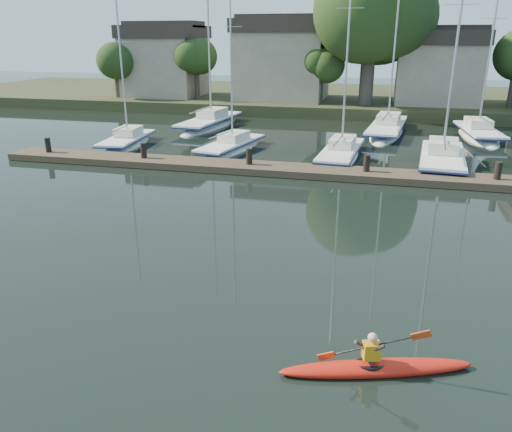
% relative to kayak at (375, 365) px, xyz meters
% --- Properties ---
extents(ground, '(160.00, 160.00, 0.00)m').
position_rel_kayak_xyz_m(ground, '(-3.83, 1.50, -0.16)').
color(ground, black).
rests_on(ground, ground).
extents(kayak, '(4.11, 1.80, 1.33)m').
position_rel_kayak_xyz_m(kayak, '(0.00, 0.00, 0.00)').
color(kayak, red).
rests_on(kayak, ground).
extents(dock, '(34.00, 2.00, 1.80)m').
position_rel_kayak_xyz_m(dock, '(-3.83, 15.50, 0.04)').
color(dock, '#4B3C2B').
rests_on(dock, ground).
extents(sailboat_0, '(2.73, 7.21, 11.17)m').
position_rel_kayak_xyz_m(sailboat_0, '(-16.20, 19.92, -0.34)').
color(sailboat_0, white).
rests_on(sailboat_0, ground).
extents(sailboat_1, '(3.28, 7.84, 12.46)m').
position_rel_kayak_xyz_m(sailboat_1, '(-9.22, 20.08, -0.33)').
color(sailboat_1, white).
rests_on(sailboat_1, ground).
extents(sailboat_2, '(2.52, 8.53, 13.93)m').
position_rel_kayak_xyz_m(sailboat_2, '(-2.44, 19.72, -0.33)').
color(sailboat_2, white).
rests_on(sailboat_2, ground).
extents(sailboat_3, '(3.06, 8.98, 14.22)m').
position_rel_kayak_xyz_m(sailboat_3, '(3.09, 19.24, -0.37)').
color(sailboat_3, white).
rests_on(sailboat_3, ground).
extents(sailboat_5, '(3.22, 10.18, 16.57)m').
position_rel_kayak_xyz_m(sailboat_5, '(-13.34, 28.04, -0.37)').
color(sailboat_5, white).
rests_on(sailboat_5, ground).
extents(sailboat_6, '(3.39, 11.07, 17.31)m').
position_rel_kayak_xyz_m(sailboat_6, '(0.15, 28.68, -0.36)').
color(sailboat_6, white).
rests_on(sailboat_6, ground).
extents(sailboat_7, '(2.89, 8.54, 13.52)m').
position_rel_kayak_xyz_m(sailboat_7, '(6.37, 28.39, -0.36)').
color(sailboat_7, white).
rests_on(sailboat_7, ground).
extents(shore, '(90.00, 25.25, 12.75)m').
position_rel_kayak_xyz_m(shore, '(-2.22, 41.79, 3.07)').
color(shore, '#253219').
rests_on(shore, ground).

